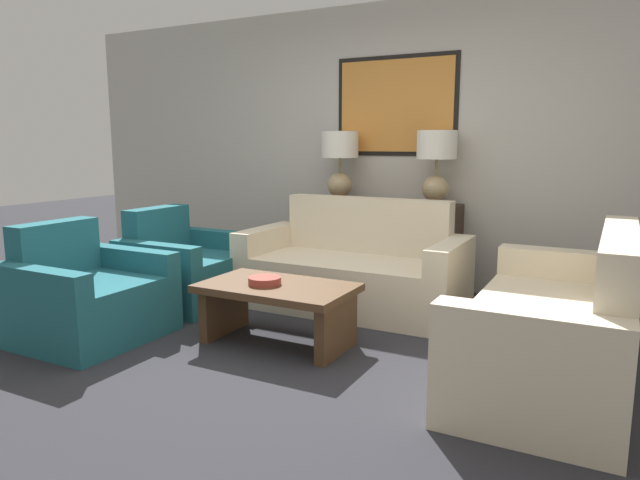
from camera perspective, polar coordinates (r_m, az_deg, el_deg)
The scene contains 11 objects.
ground_plane at distance 3.66m, azimuth -6.07°, elevation -12.16°, with size 20.00×20.00×0.00m, color #28282D.
back_wall at distance 5.54m, azimuth 7.71°, elevation 9.30°, with size 7.48×0.12×2.65m.
console_table at distance 5.37m, azimuth 6.46°, elevation -0.57°, with size 1.37×0.40×0.82m.
table_lamp_left at distance 5.47m, azimuth 2.00°, elevation 8.20°, with size 0.35×0.35×0.65m.
table_lamp_right at distance 5.13m, azimuth 11.57°, elevation 7.92°, with size 0.35×0.35×0.65m.
couch_by_back_wall at distance 4.76m, azimuth 3.38°, elevation -3.19°, with size 1.83×0.85×0.90m.
couch_by_side at distance 3.58m, azimuth 22.53°, elevation -8.31°, with size 0.85×1.83×0.90m.
coffee_table at distance 3.91m, azimuth -4.28°, elevation -6.11°, with size 1.03×0.62×0.42m.
decorative_bowl at distance 3.87m, azimuth -5.55°, elevation -4.07°, with size 0.22×0.22×0.05m.
armchair_near_back_wall at distance 5.04m, azimuth -13.33°, elevation -2.95°, with size 0.85×0.92×0.81m.
armchair_near_camera at distance 4.35m, azimuth -22.25°, elevation -5.44°, with size 0.85×0.92×0.81m.
Camera 1 is at (1.91, -2.82, 1.36)m, focal length 32.00 mm.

